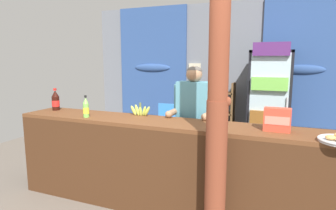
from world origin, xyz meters
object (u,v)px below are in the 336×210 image
Objects in this scene: bottle_shelf_rack at (221,115)px; plastic_lawn_chair at (166,125)px; shopkeeper at (193,115)px; soda_bottle_cola at (56,101)px; stall_counter at (160,159)px; soda_bottle_lime_soda at (86,108)px; snack_box_crackers at (277,120)px; timber_post at (217,107)px; banana_bunch at (140,111)px; drink_fridge at (270,98)px.

plastic_lawn_chair is (-0.86, -0.52, -0.16)m from bottle_shelf_rack.
soda_bottle_cola is at bearing -168.15° from shopkeeper.
bottle_shelf_rack is (0.12, 2.49, 0.04)m from stall_counter.
stall_counter is 12.42× the size of soda_bottle_cola.
soda_bottle_lime_soda is 1.07× the size of snack_box_crackers.
soda_bottle_lime_soda is (-1.59, 0.28, -0.16)m from timber_post.
soda_bottle_cola is 1.21m from banana_bunch.
snack_box_crackers is 1.53m from banana_bunch.
banana_bunch is (-1.52, 0.17, -0.05)m from snack_box_crackers.
soda_bottle_lime_soda is (-1.88, -2.23, 0.06)m from drink_fridge.
snack_box_crackers is at bearing 6.26° from stall_counter.
plastic_lawn_chair is 1.75m from shopkeeper.
banana_bunch is at bearing 4.10° from soda_bottle_cola.
drink_fridge is at bearing 94.71° from snack_box_crackers.
shopkeeper is at bearing 118.62° from timber_post.
snack_box_crackers is (2.72, -0.08, -0.01)m from soda_bottle_cola.
bottle_shelf_rack reaches higher than stall_counter.
snack_box_crackers is at bearing -25.62° from shopkeeper.
shopkeeper is (-0.48, 0.89, -0.27)m from timber_post.
shopkeeper is 6.21× the size of soda_bottle_lime_soda.
timber_post is at bearing -12.87° from soda_bottle_cola.
soda_bottle_lime_soda is at bearing -112.34° from bottle_shelf_rack.
timber_post is at bearing -78.81° from bottle_shelf_rack.
bottle_shelf_rack is at bearing 101.19° from timber_post.
timber_post reaches higher than bottle_shelf_rack.
shopkeeper is (0.07, -1.91, 0.34)m from bottle_shelf_rack.
timber_post is at bearing -61.38° from shopkeeper.
plastic_lawn_chair is 2.99× the size of soda_bottle_cola.
timber_post is at bearing -29.81° from banana_bunch.
stall_counter is 13.12× the size of banana_bunch.
shopkeeper is at bearing -115.60° from drink_fridge.
bottle_shelf_rack is at bearing 161.47° from drink_fridge.
plastic_lawn_chair is at bearing 102.33° from banana_bunch.
snack_box_crackers is (1.88, -1.84, 0.61)m from plastic_lawn_chair.
plastic_lawn_chair is 3.38× the size of soda_bottle_lime_soda.
stall_counter is 2.49m from bottle_shelf_rack.
snack_box_crackers is (0.17, -2.08, 0.06)m from drink_fridge.
soda_bottle_lime_soda is at bearing -175.84° from snack_box_crackers.
plastic_lawn_chair is at bearing 135.60° from snack_box_crackers.
shopkeeper is at bearing -87.93° from bottle_shelf_rack.
bottle_shelf_rack is 2.29m from banana_bunch.
bottle_shelf_rack is (-0.85, 0.28, -0.39)m from drink_fridge.
snack_box_crackers is at bearing -66.69° from bottle_shelf_rack.
drink_fridge reaches higher than snack_box_crackers.
snack_box_crackers is at bearing -1.76° from soda_bottle_cola.
drink_fridge is 7.02× the size of banana_bunch.
stall_counter is 1.04m from soda_bottle_lime_soda.
soda_bottle_cola reaches higher than banana_bunch.
stall_counter is at bearing -37.75° from banana_bunch.
drink_fridge is 3.24m from soda_bottle_cola.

